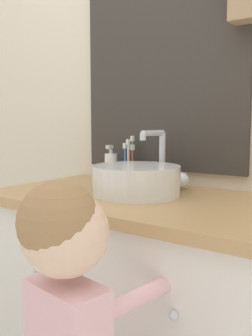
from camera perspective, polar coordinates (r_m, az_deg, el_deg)
The scene contains 6 objects.
wall_back at distance 1.53m, azimuth 10.90°, elevation 16.29°, with size 3.20×0.18×2.50m.
vanity_counter at distance 1.40m, azimuth 3.25°, elevation -20.27°, with size 1.12×0.58×0.78m.
sink_basin at distance 1.30m, azimuth 1.79°, elevation -1.70°, with size 0.30×0.36×0.22m.
toothbrush_holder at distance 1.57m, azimuth 0.56°, elevation -0.38°, with size 0.07×0.07×0.20m.
soap_dispenser at distance 1.61m, azimuth -2.31°, elevation 0.21°, with size 0.05×0.05×0.16m.
child_figure at distance 0.89m, azimuth -8.94°, elevation -22.58°, with size 0.24×0.43×0.92m.
Camera 1 is at (0.66, -0.75, 1.03)m, focal length 40.00 mm.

